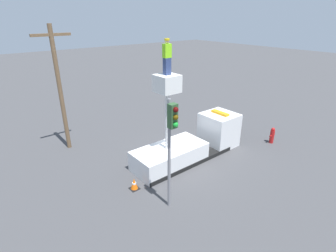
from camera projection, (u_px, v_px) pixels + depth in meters
ground_plane at (183, 159)px, 15.97m from camera, size 120.00×120.00×0.00m
bucket_truck at (192, 142)px, 16.03m from camera, size 7.43×2.14×5.35m
worker at (167, 57)px, 12.83m from camera, size 0.40×0.26×1.75m
traffic_light_pole at (171, 135)px, 10.62m from camera, size 0.34×0.57×5.14m
fire_hydrant at (272, 135)px, 17.87m from camera, size 0.53×0.29×1.12m
traffic_cone_rear at (134, 184)px, 13.18m from camera, size 0.45×0.45×0.60m
utility_pole at (59, 86)px, 15.84m from camera, size 2.20×0.26×7.71m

